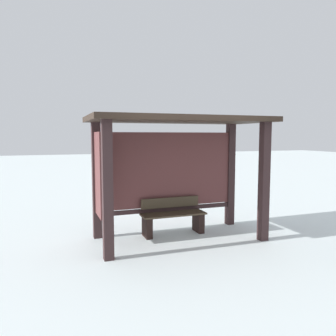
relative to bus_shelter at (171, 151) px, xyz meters
name	(u,v)px	position (x,y,z in m)	size (l,w,h in m)	color
ground_plane	(179,239)	(0.10, -0.19, -1.65)	(60.00, 60.00, 0.00)	white
bus_shelter	(171,151)	(0.00, 0.00, 0.00)	(3.28, 1.62, 2.27)	#342324
bench_left_inside	(173,218)	(0.10, 0.14, -1.32)	(1.27, 0.41, 0.70)	#433727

